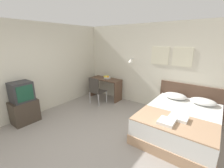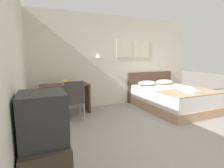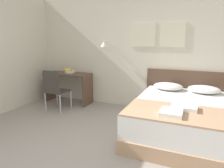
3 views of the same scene
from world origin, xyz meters
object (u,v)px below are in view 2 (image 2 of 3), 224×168
folded_towel_near_foot (187,89)px  headboard (150,86)px  throw_blanket (190,92)px  bed (172,99)px  desk_chair (74,98)px  pillow_right (164,82)px  folded_towel_mid_bed (192,92)px  television (43,117)px  desk (65,93)px  pillow_left (147,83)px  fruit_bowl (66,82)px

folded_towel_near_foot → headboard: bearing=91.9°
throw_blanket → folded_towel_near_foot: size_ratio=4.25×
bed → desk_chair: desk_chair is taller
pillow_right → folded_towel_mid_bed: bearing=-106.0°
television → desk: bearing=77.0°
desk → desk_chair: (0.09, -0.63, 0.00)m
pillow_left → desk: (-2.50, 0.00, -0.12)m
desk_chair → desk: bearing=97.8°
headboard → fruit_bowl: headboard is taller
pillow_left → desk: size_ratio=0.50×
throw_blanket → pillow_left: bearing=104.0°
folded_towel_mid_bed → desk_chair: 2.80m
headboard → bed: bearing=-90.0°
pillow_left → folded_towel_mid_bed: bearing=-80.8°
throw_blanket → television: television is taller
bed → desk: size_ratio=1.72×
bed → headboard: bearing=90.0°
bed → pillow_right: pillow_right is taller
pillow_right → desk_chair: bearing=-168.5°
bed → folded_towel_mid_bed: folded_towel_mid_bed is taller
pillow_right → folded_towel_mid_bed: size_ratio=1.87×
desk → fruit_bowl: size_ratio=4.84×
folded_towel_near_foot → desk_chair: 2.86m
headboard → pillow_right: (0.34, -0.31, 0.17)m
pillow_left → folded_towel_near_foot: (0.39, -1.22, -0.02)m
bed → desk_chair: (-2.75, 0.13, 0.25)m
bed → pillow_left: 0.91m
folded_towel_near_foot → bed: bearing=96.2°
pillow_left → desk_chair: bearing=-165.4°
headboard → fruit_bowl: bearing=-174.6°
folded_towel_mid_bed → pillow_left: bearing=99.2°
bed → folded_towel_near_foot: 0.58m
desk_chair → folded_towel_near_foot: bearing=-11.8°
pillow_right → folded_towel_near_foot: bearing=-103.4°
folded_towel_mid_bed → fruit_bowl: (-2.70, 1.55, 0.18)m
folded_towel_mid_bed → desk_chair: size_ratio=0.34×
television → folded_towel_near_foot: bearing=22.5°
desk → desk_chair: size_ratio=1.29×
throw_blanket → fruit_bowl: (-2.80, 1.41, 0.23)m
bed → throw_blanket: bearing=-90.0°
pillow_left → folded_towel_mid_bed: size_ratio=1.87×
pillow_left → folded_towel_near_foot: pillow_left is taller
bed → desk: (-2.84, 0.76, 0.25)m
folded_towel_near_foot → folded_towel_mid_bed: 0.32m
folded_towel_near_foot → desk_chair: size_ratio=0.38×
folded_towel_near_foot → folded_towel_mid_bed: same height
folded_towel_mid_bed → television: (-3.36, -1.16, 0.23)m
folded_towel_near_foot → fruit_bowl: (-2.85, 1.26, 0.18)m
headboard → desk: size_ratio=1.41×
bed → folded_towel_near_foot: size_ratio=5.78×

